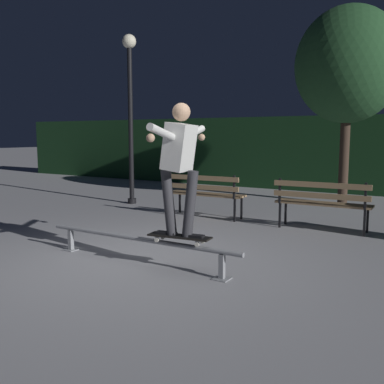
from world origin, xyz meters
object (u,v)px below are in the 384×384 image
park_bench_leftmost (204,191)px  tree_behind_benches (348,66)px  skateboard (179,237)px  grind_rail (138,242)px  lamp_post_left (130,98)px  park_bench_left_center (322,200)px  skateboarder (179,158)px

park_bench_leftmost → tree_behind_benches: 4.59m
skateboard → park_bench_leftmost: park_bench_leftmost is taller
grind_rail → tree_behind_benches: 7.07m
grind_rail → lamp_post_left: (-3.21, 3.79, 2.21)m
tree_behind_benches → park_bench_left_center: bearing=-83.1°
grind_rail → skateboarder: 1.26m
park_bench_leftmost → tree_behind_benches: size_ratio=0.36×
skateboarder → park_bench_leftmost: size_ratio=0.97×
grind_rail → park_bench_leftmost: bearing=105.2°
grind_rail → park_bench_left_center: 3.47m
skateboarder → park_bench_left_center: 3.34m
skateboarder → grind_rail: bearing=-180.0°
tree_behind_benches → skateboard: bearing=-93.9°
park_bench_leftmost → tree_behind_benches: bearing=59.1°
skateboard → park_bench_left_center: (0.83, 3.13, 0.11)m
grind_rail → park_bench_leftmost: 3.25m
park_bench_leftmost → skateboarder: bearing=-64.6°
grind_rail → skateboarder: (0.64, 0.00, 1.08)m
grind_rail → park_bench_left_center: (1.47, 3.13, 0.26)m
grind_rail → park_bench_leftmost: (-0.85, 3.13, 0.26)m
park_bench_left_center → tree_behind_benches: 4.19m
skateboarder → lamp_post_left: bearing=135.5°
park_bench_left_center → tree_behind_benches: size_ratio=0.36×
grind_rail → lamp_post_left: bearing=130.3°
grind_rail → lamp_post_left: lamp_post_left is taller
skateboard → park_bench_leftmost: size_ratio=0.50×
grind_rail → skateboard: skateboard is taller
skateboard → park_bench_left_center: 3.24m
skateboarder → tree_behind_benches: 6.62m
grind_rail → lamp_post_left: size_ratio=0.76×
grind_rail → park_bench_leftmost: park_bench_leftmost is taller
tree_behind_benches → grind_rail: bearing=-99.6°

